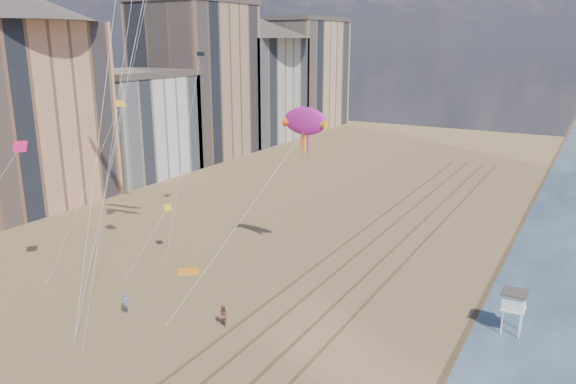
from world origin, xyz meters
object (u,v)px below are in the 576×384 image
object	(u,v)px
lifeguard_stand	(514,301)
grounded_kite	(189,271)
kite_flyer_b	(223,316)
show_kite	(305,122)
kite_flyer_a	(125,303)

from	to	relation	value
lifeguard_stand	grounded_kite	distance (m)	29.18
grounded_kite	kite_flyer_b	size ratio (longest dim) A/B	1.12
lifeguard_stand	show_kite	bearing A→B (deg)	169.61
lifeguard_stand	grounded_kite	world-z (taller)	lifeguard_stand
grounded_kite	kite_flyer_a	bearing A→B (deg)	-124.34
show_kite	kite_flyer_a	xyz separation A→B (m)	(-8.11, -15.90, -13.49)
lifeguard_stand	show_kite	size ratio (longest dim) A/B	0.16
show_kite	kite_flyer_a	size ratio (longest dim) A/B	11.46
kite_flyer_a	kite_flyer_b	distance (m)	8.49
lifeguard_stand	grounded_kite	size ratio (longest dim) A/B	1.68
grounded_kite	kite_flyer_a	distance (m)	9.22
show_kite	kite_flyer_a	world-z (taller)	show_kite
grounded_kite	kite_flyer_a	size ratio (longest dim) A/B	1.10
lifeguard_stand	kite_flyer_a	world-z (taller)	lifeguard_stand
show_kite	kite_flyer_b	world-z (taller)	show_kite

